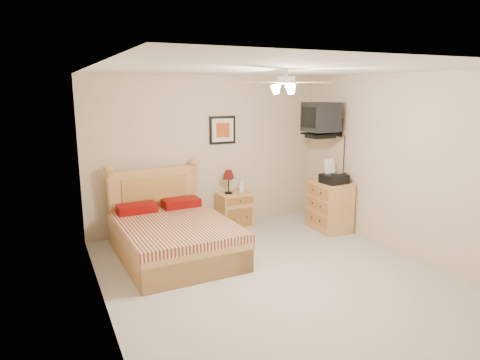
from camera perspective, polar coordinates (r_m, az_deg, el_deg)
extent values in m
plane|color=#ABA59B|center=(5.48, 4.47, -12.66)|extent=(4.50, 4.50, 0.00)
cube|color=white|center=(4.98, 4.95, 14.46)|extent=(4.00, 4.50, 0.04)
cube|color=#C8B393|center=(7.09, -4.41, 3.61)|extent=(4.00, 0.04, 2.50)
cube|color=#C8B393|center=(3.40, 24.09, -6.83)|extent=(4.00, 0.04, 2.50)
cube|color=#C8B393|center=(4.46, -18.21, -2.01)|extent=(0.04, 4.50, 2.50)
cube|color=#C8B393|center=(6.31, 20.65, 1.82)|extent=(0.04, 4.50, 2.50)
cube|color=#C4803D|center=(7.22, -0.73, -4.00)|extent=(0.55, 0.42, 0.58)
imported|color=white|center=(7.17, 0.20, -0.73)|extent=(0.09, 0.09, 0.24)
cube|color=black|center=(7.13, -2.36, 6.68)|extent=(0.46, 0.04, 0.46)
cube|color=#AE723C|center=(7.18, 11.86, -3.38)|extent=(0.51, 0.71, 0.81)
imported|color=beige|center=(7.27, 10.83, 0.26)|extent=(0.27, 0.33, 0.03)
imported|color=tan|center=(7.29, 10.63, 0.49)|extent=(0.25, 0.30, 0.02)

